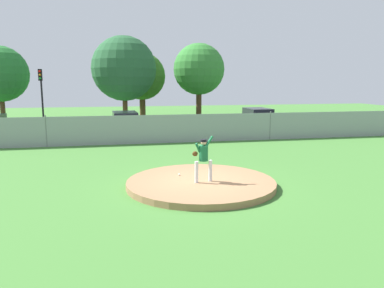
{
  "coord_description": "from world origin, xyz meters",
  "views": [
    {
      "loc": [
        -3.0,
        -12.86,
        3.8
      ],
      "look_at": [
        0.28,
        2.98,
        1.08
      ],
      "focal_mm": 34.64,
      "sensor_mm": 36.0,
      "label": 1
    }
  ],
  "objects": [
    {
      "name": "traffic_light_near",
      "position": [
        -8.66,
        18.37,
        3.27
      ],
      "size": [
        0.28,
        0.46,
        4.78
      ],
      "color": "black",
      "rests_on": "ground_plane"
    },
    {
      "name": "tree_bushy_near",
      "position": [
        -0.32,
        24.62,
        4.33
      ],
      "size": [
        4.66,
        4.66,
        6.68
      ],
      "color": "#4C331E",
      "rests_on": "ground_plane"
    },
    {
      "name": "parked_car_navy",
      "position": [
        8.0,
        14.69,
        0.84
      ],
      "size": [
        1.88,
        4.68,
        1.75
      ],
      "color": "#161E4C",
      "rests_on": "ground_plane"
    },
    {
      "name": "chainlink_fence",
      "position": [
        0.0,
        10.0,
        0.89
      ],
      "size": [
        35.23,
        0.07,
        1.88
      ],
      "color": "gray",
      "rests_on": "ground_plane"
    },
    {
      "name": "pitcher_youth",
      "position": [
        0.03,
        -0.23,
        1.19
      ],
      "size": [
        0.78,
        0.32,
        1.68
      ],
      "color": "silver",
      "rests_on": "pitchers_mound"
    },
    {
      "name": "parked_car_white",
      "position": [
        -2.33,
        14.97,
        0.78
      ],
      "size": [
        2.13,
        4.86,
        1.61
      ],
      "color": "silver",
      "rests_on": "ground_plane"
    },
    {
      "name": "traffic_cone_orange",
      "position": [
        1.98,
        13.01,
        0.26
      ],
      "size": [
        0.4,
        0.4,
        0.55
      ],
      "color": "orange",
      "rests_on": "asphalt_strip"
    },
    {
      "name": "tree_broad_right",
      "position": [
        -2.11,
        22.05,
        4.99
      ],
      "size": [
        5.89,
        5.89,
        7.94
      ],
      "color": "#4C331E",
      "rests_on": "ground_plane"
    },
    {
      "name": "pitchers_mound",
      "position": [
        0.0,
        0.0,
        0.11
      ],
      "size": [
        5.46,
        5.46,
        0.23
      ],
      "primitive_type": "cylinder",
      "color": "#99704C",
      "rests_on": "ground_plane"
    },
    {
      "name": "ground_plane",
      "position": [
        0.0,
        6.0,
        0.0
      ],
      "size": [
        80.0,
        80.0,
        0.0
      ],
      "primitive_type": "plane",
      "color": "#427A33"
    },
    {
      "name": "baseball",
      "position": [
        -0.66,
        0.86,
        0.27
      ],
      "size": [
        0.07,
        0.07,
        0.07
      ],
      "primitive_type": "sphere",
      "color": "white",
      "rests_on": "pitchers_mound"
    },
    {
      "name": "tree_slender_far",
      "position": [
        5.28,
        23.77,
        5.02
      ],
      "size": [
        5.08,
        5.08,
        7.59
      ],
      "color": "#4C331E",
      "rests_on": "ground_plane"
    },
    {
      "name": "asphalt_strip",
      "position": [
        0.0,
        14.5,
        0.0
      ],
      "size": [
        44.0,
        7.0,
        0.01
      ],
      "primitive_type": "cube",
      "color": "#2B2B2D",
      "rests_on": "ground_plane"
    },
    {
      "name": "tree_leaning_west",
      "position": [
        -12.52,
        21.73,
        4.46
      ],
      "size": [
        4.74,
        4.74,
        6.84
      ],
      "color": "#4C331E",
      "rests_on": "ground_plane"
    }
  ]
}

